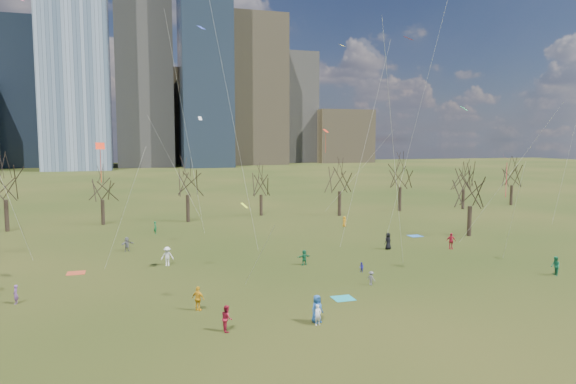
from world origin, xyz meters
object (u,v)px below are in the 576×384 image
object	(u,v)px
blanket_navy	(415,236)
blanket_teal	(343,298)
person_1	(318,315)
person_2	(227,318)
person_4	(198,299)
blanket_crimson	(76,273)
person_0	(317,309)

from	to	relation	value
blanket_navy	blanket_teal	bearing A→B (deg)	-131.97
person_1	blanket_teal	bearing A→B (deg)	33.62
blanket_navy	person_2	distance (m)	38.27
person_4	blanket_teal	bearing A→B (deg)	-138.75
blanket_crimson	person_4	bearing A→B (deg)	-55.59
blanket_crimson	person_0	world-z (taller)	person_0
blanket_teal	person_2	bearing A→B (deg)	-157.51
blanket_crimson	person_0	size ratio (longest dim) A/B	0.85
blanket_teal	blanket_navy	distance (m)	28.41
person_1	person_2	bearing A→B (deg)	155.77
blanket_navy	person_0	bearing A→B (deg)	-131.84
person_0	person_1	bearing A→B (deg)	-124.77
person_0	person_2	world-z (taller)	person_0
person_0	person_2	distance (m)	6.06
person_0	blanket_navy	bearing A→B (deg)	25.74
person_4	person_0	bearing A→B (deg)	-169.33
blanket_navy	blanket_crimson	xyz separation A→B (m)	(-39.48, -6.90, 0.00)
blanket_navy	person_0	size ratio (longest dim) A/B	0.85
blanket_teal	person_4	bearing A→B (deg)	177.59
person_0	blanket_teal	bearing A→B (deg)	26.36
person_1	person_0	bearing A→B (deg)	60.21
person_0	person_4	world-z (taller)	person_0
blanket_crimson	person_4	xyz separation A→B (m)	(9.43, -13.76, 0.87)
person_1	person_2	size ratio (longest dim) A/B	0.82
blanket_navy	blanket_crimson	size ratio (longest dim) A/B	1.00
blanket_navy	person_0	world-z (taller)	person_0
person_2	person_4	distance (m)	4.69
blanket_crimson	person_4	world-z (taller)	person_4
blanket_teal	blanket_crimson	distance (m)	24.94
blanket_teal	person_1	xyz separation A→B (m)	(-3.85, -4.77, 0.68)
blanket_crimson	person_1	size ratio (longest dim) A/B	1.15
blanket_navy	person_0	xyz separation A→B (m)	(-22.75, -25.40, 0.93)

